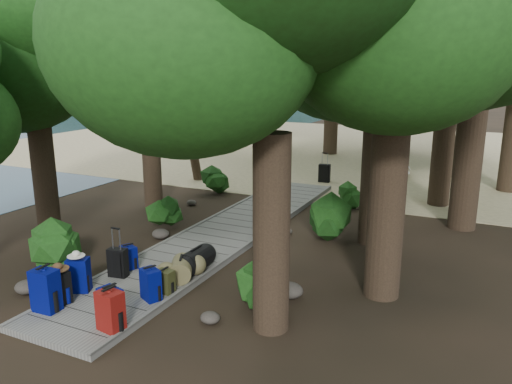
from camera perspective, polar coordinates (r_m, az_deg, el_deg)
The scene contains 50 objects.
ground at distance 12.43m, azimuth -5.66°, elevation -6.29°, with size 120.00×120.00×0.00m, color #312318.
sand_beach at distance 26.97m, azimuth 12.27°, elevation 4.64°, with size 40.00×22.00×0.02m, color #C6B586.
water_bay at distance 51.87m, azimuth -22.00°, elevation 8.38°, with size 50.00×60.00×0.02m, color #284152.
distant_hill at distance 74.16m, azimuth -13.06°, elevation 10.48°, with size 32.00×16.00×12.00m, color black.
boardwalk at distance 13.22m, azimuth -3.42°, elevation -4.69°, with size 2.00×12.00×0.12m, color gray.
backpack_left_a at distance 9.66m, azimuth -22.95°, elevation -10.10°, with size 0.45×0.32×0.85m, color #051069, non-canonical shape.
backpack_left_b at distance 9.92m, azimuth -21.48°, elevation -9.86°, with size 0.37×0.26×0.68m, color black, non-canonical shape.
backpack_left_c at distance 10.24m, azimuth -19.61°, elevation -8.73°, with size 0.40×0.28×0.74m, color #051069, non-canonical shape.
backpack_left_d at distance 11.10m, azimuth -14.35°, elevation -7.09°, with size 0.35×0.25×0.54m, color #051069, non-canonical shape.
backpack_right_a at distance 8.68m, azimuth -16.32°, elevation -12.68°, with size 0.42×0.30×0.75m, color maroon, non-canonical shape.
backpack_right_b at distance 8.84m, azimuth -16.27°, elevation -12.27°, with size 0.40×0.28×0.72m, color #051069, non-canonical shape.
backpack_right_c at distance 9.57m, azimuth -11.96°, elevation -10.11°, with size 0.38×0.27×0.65m, color #051069, non-canonical shape.
backpack_right_d at distance 9.81m, azimuth -10.34°, elevation -9.89°, with size 0.32×0.23×0.50m, color #3F421D, non-canonical shape.
duffel_right_khaki at distance 10.35m, azimuth -8.52°, elevation -8.65°, with size 0.45×0.67×0.45m, color brown, non-canonical shape.
duffel_right_black at distance 10.71m, azimuth -6.83°, elevation -7.70°, with size 0.48×0.77×0.48m, color black, non-canonical shape.
suitcase_on_boardwalk at distance 10.72m, azimuth -15.51°, elevation -7.78°, with size 0.39×0.21×0.60m, color black, non-canonical shape.
lone_suitcase_on_sand at distance 19.27m, azimuth 7.82°, elevation 2.15°, with size 0.43×0.25×0.68m, color black, non-canonical shape.
hat_brown at distance 9.71m, azimuth -21.73°, elevation -7.87°, with size 0.39×0.39×0.12m, color #51351E, non-canonical shape.
hat_white at distance 10.04m, azimuth -19.90°, elevation -6.62°, with size 0.33×0.33×0.11m, color silver, non-canonical shape.
kayak at distance 22.09m, azimuth 1.19°, elevation 3.36°, with size 0.73×3.32×0.33m, color #B00F1C.
sun_lounger at distance 20.34m, azimuth 15.87°, elevation 2.28°, with size 0.61×1.89×0.61m, color silver, non-canonical shape.
tree_right_a at distance 7.69m, azimuth 1.94°, elevation 14.64°, with size 5.27×5.27×8.79m, color black, non-canonical shape.
tree_right_b at distance 9.30m, azimuth 15.94°, elevation 17.05°, with size 5.47×5.47×9.76m, color black, non-canonical shape.
tree_right_c at distance 12.29m, azimuth 14.08°, elevation 14.55°, with size 5.20×5.20×9.00m, color black, non-canonical shape.
tree_right_d at distance 14.32m, azimuth 24.41°, elevation 16.71°, with size 5.74×5.74×10.53m, color black, non-canonical shape.
tree_right_e at distance 16.55m, azimuth 21.45°, elevation 14.53°, with size 5.23×5.23×9.41m, color black, non-canonical shape.
tree_left_b at distance 13.93m, azimuth -24.16°, elevation 12.91°, with size 4.79×4.79×8.63m, color black, non-canonical shape.
tree_left_c at distance 15.58m, azimuth -12.33°, elevation 13.02°, with size 4.72×4.72×8.20m, color black, non-canonical shape.
tree_back_a at distance 25.38m, azimuth 8.86°, elevation 15.47°, with size 5.75×5.75×9.94m, color black, non-canonical shape.
tree_back_b at distance 26.74m, azimuth 16.91°, elevation 14.61°, with size 5.38×5.38×9.61m, color black, non-canonical shape.
tree_back_c at distance 25.84m, azimuth 23.80°, elevation 12.48°, with size 4.54×4.54×8.18m, color black, non-canonical shape.
tree_back_d at distance 27.44m, azimuth 0.45°, elevation 13.35°, with size 4.72×4.72×7.86m, color black, non-canonical shape.
palm_right_a at distance 16.69m, azimuth 14.43°, elevation 11.35°, with size 4.26×4.26×7.27m, color #133D11, non-canonical shape.
palm_right_b at distance 21.35m, azimuth 22.45°, elevation 12.06°, with size 4.07×4.07×7.85m, color #133D11, non-canonical shape.
palm_right_c at distance 22.18m, azimuth 17.15°, elevation 11.89°, with size 4.63×4.63×7.36m, color #133D11, non-canonical shape.
palm_left_a at distance 19.32m, azimuth -7.77°, elevation 12.53°, with size 4.80×4.80×7.63m, color #133D11, non-canonical shape.
rock_left_a at distance 10.92m, azimuth -24.75°, elevation -9.84°, with size 0.47×0.42×0.26m, color #4C473F, non-canonical shape.
rock_left_b at distance 12.24m, azimuth -20.74°, elevation -6.96°, with size 0.39×0.35×0.22m, color #4C473F, non-canonical shape.
rock_left_c at distance 13.16m, azimuth -10.85°, elevation -4.72°, with size 0.46×0.42×0.25m, color #4C473F, non-canonical shape.
rock_left_d at distance 16.12m, azimuth -7.39°, elevation -1.21°, with size 0.32×0.29×0.17m, color #4C473F, non-canonical shape.
rock_right_a at distance 8.95m, azimuth -5.26°, elevation -14.11°, with size 0.36×0.32×0.20m, color #4C473F, non-canonical shape.
rock_right_b at distance 9.80m, azimuth 3.86°, elevation -11.14°, with size 0.53×0.48×0.29m, color #4C473F, non-canonical shape.
rock_right_c at distance 13.31m, azimuth 3.56°, elevation -4.48°, with size 0.29×0.26×0.16m, color #4C473F, non-canonical shape.
rock_right_d at distance 14.58m, azimuth 12.82°, elevation -2.93°, with size 0.48×0.43×0.26m, color #4C473F, non-canonical shape.
shrub_left_a at distance 11.87m, azimuth -22.03°, elevation -5.58°, with size 1.18×1.18×1.06m, color #1A4414, non-canonical shape.
shrub_left_b at distance 13.87m, azimuth -10.83°, elevation -2.33°, with size 1.00×1.00×0.90m, color #1A4414, non-canonical shape.
shrub_left_c at distance 17.54m, azimuth -4.97°, elevation 1.44°, with size 1.07×1.07×0.96m, color #1A4414, non-canonical shape.
shrub_right_a at distance 9.28m, azimuth -0.10°, elevation -10.62°, with size 0.98×0.98×0.88m, color #1A4414, non-canonical shape.
shrub_right_b at distance 12.72m, azimuth 8.00°, elevation -3.12°, with size 1.29×1.29×1.16m, color #1A4414, non-canonical shape.
shrub_right_c at distance 15.93m, azimuth 10.58°, elevation -0.48°, with size 0.81×0.81×0.73m, color #1A4414, non-canonical shape.
Camera 1 is at (6.12, -9.91, 4.33)m, focal length 35.00 mm.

